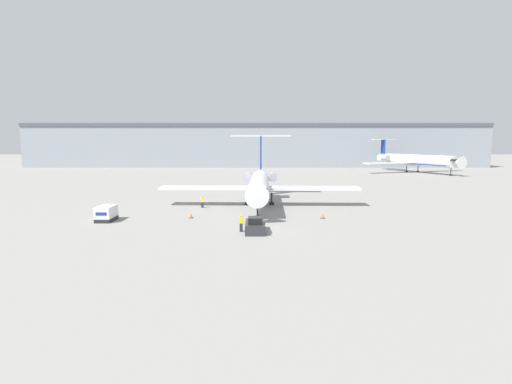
{
  "coord_description": "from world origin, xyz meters",
  "views": [
    {
      "loc": [
        -0.1,
        -41.19,
        9.28
      ],
      "look_at": [
        0.0,
        8.14,
        3.27
      ],
      "focal_mm": 28.0,
      "sensor_mm": 36.0,
      "label": 1
    }
  ],
  "objects_px": {
    "luggage_cart": "(105,213)",
    "worker_near_tug": "(240,222)",
    "airplane_main": "(259,184)",
    "airplane_parked_far_left": "(414,160)",
    "traffic_cone_left": "(190,216)",
    "traffic_cone_right": "(322,216)",
    "pushback_tug": "(254,226)",
    "worker_by_wing": "(202,202)"
  },
  "relations": [
    {
      "from": "worker_near_tug",
      "to": "traffic_cone_left",
      "type": "distance_m",
      "value": 10.2
    },
    {
      "from": "worker_by_wing",
      "to": "airplane_parked_far_left",
      "type": "distance_m",
      "value": 92.74
    },
    {
      "from": "worker_near_tug",
      "to": "airplane_parked_far_left",
      "type": "distance_m",
      "value": 102.06
    },
    {
      "from": "pushback_tug",
      "to": "traffic_cone_left",
      "type": "xyz_separation_m",
      "value": [
        -8.05,
        7.95,
        -0.35
      ]
    },
    {
      "from": "worker_by_wing",
      "to": "traffic_cone_left",
      "type": "bearing_deg",
      "value": -92.45
    },
    {
      "from": "luggage_cart",
      "to": "pushback_tug",
      "type": "bearing_deg",
      "value": -18.8
    },
    {
      "from": "pushback_tug",
      "to": "luggage_cart",
      "type": "relative_size",
      "value": 1.34
    },
    {
      "from": "luggage_cart",
      "to": "traffic_cone_left",
      "type": "relative_size",
      "value": 5.21
    },
    {
      "from": "worker_near_tug",
      "to": "pushback_tug",
      "type": "bearing_deg",
      "value": -6.69
    },
    {
      "from": "luggage_cart",
      "to": "airplane_parked_far_left",
      "type": "bearing_deg",
      "value": 49.56
    },
    {
      "from": "pushback_tug",
      "to": "worker_by_wing",
      "type": "relative_size",
      "value": 2.49
    },
    {
      "from": "traffic_cone_left",
      "to": "airplane_parked_far_left",
      "type": "bearing_deg",
      "value": 53.22
    },
    {
      "from": "airplane_main",
      "to": "luggage_cart",
      "type": "height_order",
      "value": "airplane_main"
    },
    {
      "from": "luggage_cart",
      "to": "traffic_cone_left",
      "type": "distance_m",
      "value": 10.09
    },
    {
      "from": "traffic_cone_left",
      "to": "worker_by_wing",
      "type": "bearing_deg",
      "value": 87.55
    },
    {
      "from": "airplane_main",
      "to": "airplane_parked_far_left",
      "type": "bearing_deg",
      "value": 53.75
    },
    {
      "from": "luggage_cart",
      "to": "traffic_cone_left",
      "type": "bearing_deg",
      "value": 10.54
    },
    {
      "from": "traffic_cone_right",
      "to": "worker_near_tug",
      "type": "bearing_deg",
      "value": -142.49
    },
    {
      "from": "pushback_tug",
      "to": "worker_by_wing",
      "type": "height_order",
      "value": "pushback_tug"
    },
    {
      "from": "traffic_cone_right",
      "to": "airplane_parked_far_left",
      "type": "bearing_deg",
      "value": 61.67
    },
    {
      "from": "luggage_cart",
      "to": "worker_by_wing",
      "type": "xyz_separation_m",
      "value": [
        10.25,
        9.89,
        -0.01
      ]
    },
    {
      "from": "airplane_parked_far_left",
      "to": "worker_by_wing",
      "type": "bearing_deg",
      "value": -129.59
    },
    {
      "from": "airplane_main",
      "to": "luggage_cart",
      "type": "distance_m",
      "value": 22.27
    },
    {
      "from": "worker_near_tug",
      "to": "traffic_cone_left",
      "type": "bearing_deg",
      "value": 130.15
    },
    {
      "from": "worker_near_tug",
      "to": "worker_by_wing",
      "type": "relative_size",
      "value": 1.08
    },
    {
      "from": "pushback_tug",
      "to": "traffic_cone_right",
      "type": "xyz_separation_m",
      "value": [
        8.42,
        7.78,
        -0.36
      ]
    },
    {
      "from": "pushback_tug",
      "to": "traffic_cone_right",
      "type": "relative_size",
      "value": 7.15
    },
    {
      "from": "worker_near_tug",
      "to": "airplane_parked_far_left",
      "type": "xyz_separation_m",
      "value": [
        52.85,
        87.26,
        2.94
      ]
    },
    {
      "from": "pushback_tug",
      "to": "luggage_cart",
      "type": "distance_m",
      "value": 18.96
    },
    {
      "from": "worker_by_wing",
      "to": "airplane_parked_far_left",
      "type": "relative_size",
      "value": 0.05
    },
    {
      "from": "pushback_tug",
      "to": "airplane_parked_far_left",
      "type": "xyz_separation_m",
      "value": [
        51.37,
        87.43,
        3.29
      ]
    },
    {
      "from": "airplane_main",
      "to": "luggage_cart",
      "type": "xyz_separation_m",
      "value": [
        -18.55,
        -12.09,
        -2.41
      ]
    },
    {
      "from": "pushback_tug",
      "to": "luggage_cart",
      "type": "xyz_separation_m",
      "value": [
        -17.95,
        6.11,
        0.27
      ]
    },
    {
      "from": "traffic_cone_right",
      "to": "airplane_parked_far_left",
      "type": "distance_m",
      "value": 90.57
    },
    {
      "from": "luggage_cart",
      "to": "worker_near_tug",
      "type": "height_order",
      "value": "worker_near_tug"
    },
    {
      "from": "airplane_main",
      "to": "airplane_parked_far_left",
      "type": "relative_size",
      "value": 0.84
    },
    {
      "from": "pushback_tug",
      "to": "traffic_cone_right",
      "type": "bearing_deg",
      "value": 42.72
    },
    {
      "from": "traffic_cone_left",
      "to": "airplane_parked_far_left",
      "type": "height_order",
      "value": "airplane_parked_far_left"
    },
    {
      "from": "traffic_cone_left",
      "to": "traffic_cone_right",
      "type": "bearing_deg",
      "value": -0.6
    },
    {
      "from": "airplane_main",
      "to": "traffic_cone_left",
      "type": "distance_m",
      "value": 13.74
    },
    {
      "from": "pushback_tug",
      "to": "worker_by_wing",
      "type": "bearing_deg",
      "value": 115.7
    },
    {
      "from": "traffic_cone_left",
      "to": "traffic_cone_right",
      "type": "xyz_separation_m",
      "value": [
        16.47,
        -0.17,
        -0.01
      ]
    }
  ]
}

